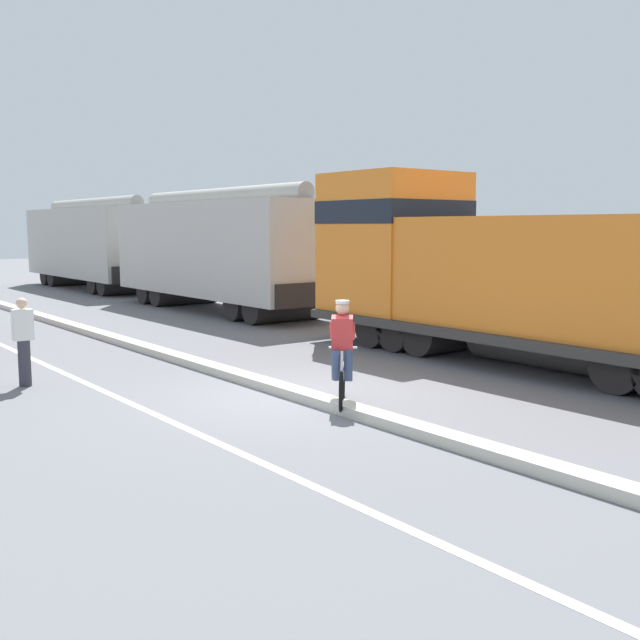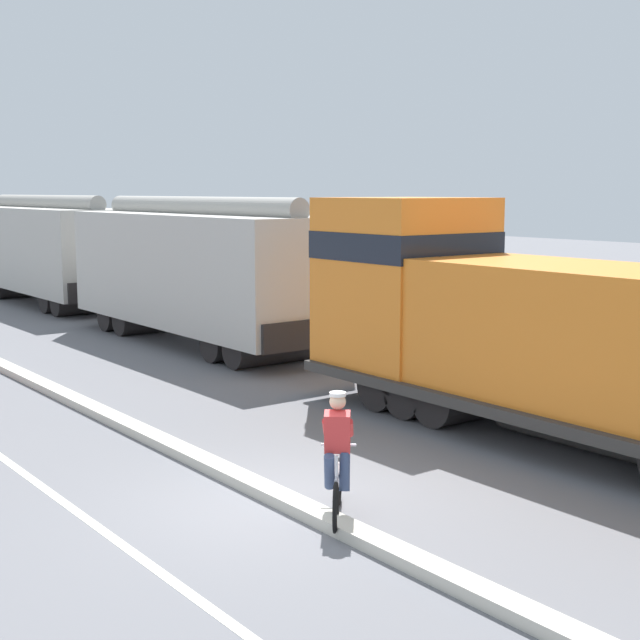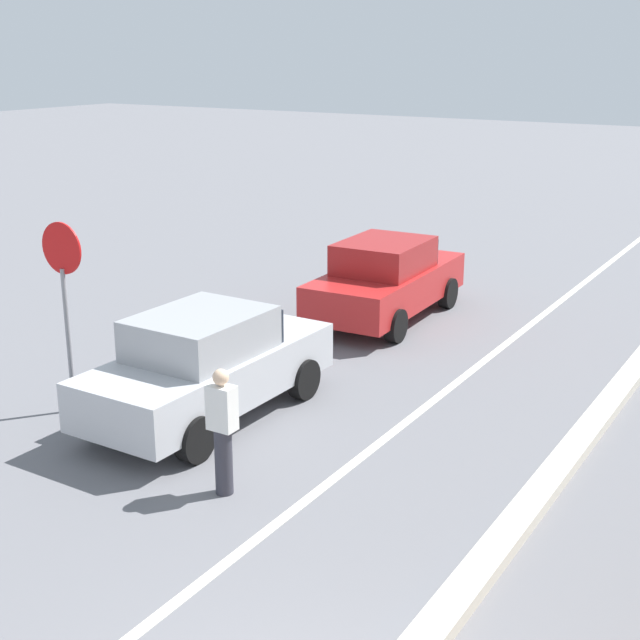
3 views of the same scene
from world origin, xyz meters
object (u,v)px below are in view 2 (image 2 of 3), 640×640
locomotive (542,337)px  hopper_car_lead (197,272)px  hopper_car_middle (47,250)px  cyclist (337,459)px

locomotive → hopper_car_lead: 12.16m
hopper_car_lead → hopper_car_middle: 11.60m
locomotive → hopper_car_middle: (-0.00, 23.76, 0.28)m
hopper_car_lead → cyclist: bearing=-112.2°
hopper_car_lead → locomotive: bearing=-90.0°
locomotive → hopper_car_middle: 23.76m
locomotive → cyclist: size_ratio=6.77×
hopper_car_lead → hopper_car_middle: bearing=90.0°
hopper_car_middle → cyclist: (-5.37, -24.73, -1.26)m
locomotive → cyclist: 5.54m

